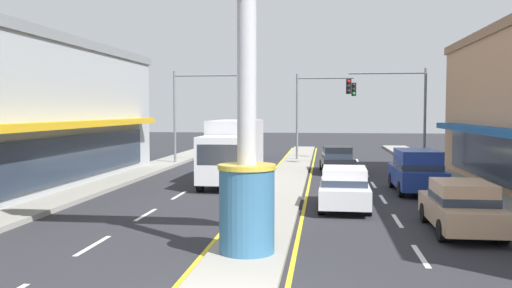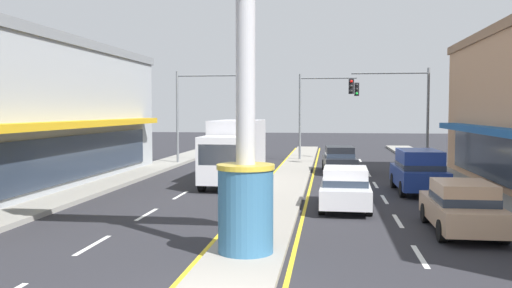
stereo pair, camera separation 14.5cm
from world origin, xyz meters
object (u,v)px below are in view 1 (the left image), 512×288
object	(u,v)px
sedan_near_right_lane	(461,206)
sedan_far_right_lane	(344,187)
box_truck_near_left_lane	(233,149)
sedan_far_left_oncoming	(337,159)
traffic_light_right_side	(396,100)
suv_mid_left_lane	(417,170)
district_sign	(247,97)
traffic_light_left_side	(201,101)
traffic_light_median_far	(318,102)

from	to	relation	value
sedan_near_right_lane	sedan_far_right_lane	size ratio (longest dim) A/B	0.99
sedan_far_right_lane	box_truck_near_left_lane	bearing A→B (deg)	129.43
box_truck_near_left_lane	sedan_far_left_oncoming	distance (m)	7.71
traffic_light_right_side	suv_mid_left_lane	size ratio (longest dim) A/B	1.34
district_sign	traffic_light_right_side	xyz separation A→B (m)	(6.20, 21.32, 0.32)
sedan_near_right_lane	traffic_light_left_side	bearing A→B (deg)	122.97
district_sign	box_truck_near_left_lane	size ratio (longest dim) A/B	1.15
district_sign	sedan_near_right_lane	distance (m)	7.59
traffic_light_median_far	sedan_far_right_lane	xyz separation A→B (m)	(1.17, -18.90, -3.41)
traffic_light_left_side	district_sign	bearing A→B (deg)	-74.43
sedan_far_right_lane	sedan_far_left_oncoming	distance (m)	11.94
district_sign	traffic_light_right_side	size ratio (longest dim) A/B	1.28
traffic_light_left_side	suv_mid_left_lane	distance (m)	16.50
traffic_light_left_side	sedan_near_right_lane	xyz separation A→B (m)	(12.11, -18.68, -3.46)
traffic_light_median_far	box_truck_near_left_lane	bearing A→B (deg)	-107.81
district_sign	traffic_light_left_side	bearing A→B (deg)	105.57
district_sign	box_truck_near_left_lane	world-z (taller)	district_sign
box_truck_near_left_lane	district_sign	bearing A→B (deg)	-79.11
traffic_light_right_side	sedan_far_left_oncoming	bearing A→B (deg)	-148.12
district_sign	suv_mid_left_lane	size ratio (longest dim) A/B	1.72
traffic_light_left_side	box_truck_near_left_lane	bearing A→B (deg)	-67.65
district_sign	traffic_light_right_side	distance (m)	22.20
traffic_light_right_side	traffic_light_median_far	size ratio (longest dim) A/B	1.00
sedan_near_right_lane	sedan_far_left_oncoming	bearing A→B (deg)	101.99
traffic_light_median_far	sedan_near_right_lane	distance (m)	23.16
suv_mid_left_lane	traffic_light_right_side	bearing A→B (deg)	88.34
traffic_light_left_side	sedan_far_left_oncoming	world-z (taller)	traffic_light_left_side
traffic_light_left_side	traffic_light_right_side	distance (m)	12.44
traffic_light_right_side	sedan_far_right_lane	xyz separation A→B (m)	(-3.59, -14.17, -3.46)
sedan_far_right_lane	suv_mid_left_lane	xyz separation A→B (m)	(3.30, 4.39, 0.20)
district_sign	traffic_light_right_side	world-z (taller)	district_sign
sedan_near_right_lane	sedan_far_left_oncoming	world-z (taller)	same
sedan_near_right_lane	box_truck_near_left_lane	xyz separation A→B (m)	(-8.51, 9.90, 0.91)
traffic_light_median_far	suv_mid_left_lane	world-z (taller)	traffic_light_median_far
district_sign	traffic_light_median_far	world-z (taller)	district_sign
sedan_far_right_lane	sedan_far_left_oncoming	bearing A→B (deg)	89.98
traffic_light_left_side	traffic_light_right_side	xyz separation A→B (m)	(12.40, -0.93, 0.00)
traffic_light_median_far	traffic_light_right_side	bearing A→B (deg)	-44.81
traffic_light_median_far	suv_mid_left_lane	xyz separation A→B (m)	(4.47, -14.50, -3.21)
traffic_light_right_side	traffic_light_median_far	distance (m)	6.70
district_sign	sedan_far_left_oncoming	world-z (taller)	district_sign
traffic_light_median_far	sedan_far_right_lane	bearing A→B (deg)	-86.46
sedan_far_right_lane	suv_mid_left_lane	distance (m)	5.50
district_sign	sedan_far_left_oncoming	size ratio (longest dim) A/B	1.81
sedan_near_right_lane	suv_mid_left_lane	size ratio (longest dim) A/B	0.93
traffic_light_left_side	traffic_light_right_side	bearing A→B (deg)	-4.31
sedan_far_right_lane	district_sign	bearing A→B (deg)	-110.09
district_sign	sedan_far_left_oncoming	xyz separation A→B (m)	(2.62, 19.09, -3.14)
district_sign	suv_mid_left_lane	bearing A→B (deg)	62.85
traffic_light_left_side	sedan_far_left_oncoming	bearing A→B (deg)	-19.72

